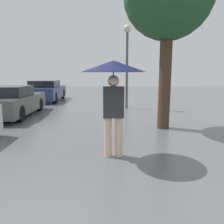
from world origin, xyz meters
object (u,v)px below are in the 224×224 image
Objects in this scene: parked_car_middle at (10,102)px; pedestrian at (113,78)px; street_lamp at (127,51)px; parked_car_farthest at (46,91)px.

pedestrian is at bearing -49.34° from parked_car_middle.
pedestrian is 6.50m from street_lamp.
parked_car_middle is 5.14m from parked_car_farthest.
parked_car_middle is (-3.89, 4.53, -1.01)m from pedestrian.
parked_car_middle is at bearing 130.66° from pedestrian.
street_lamp reaches higher than parked_car_farthest.
pedestrian is 0.50× the size of parked_car_middle.
pedestrian is at bearing -68.71° from parked_car_farthest.
pedestrian reaches higher than parked_car_farthest.
parked_car_farthest is at bearing 111.29° from pedestrian.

